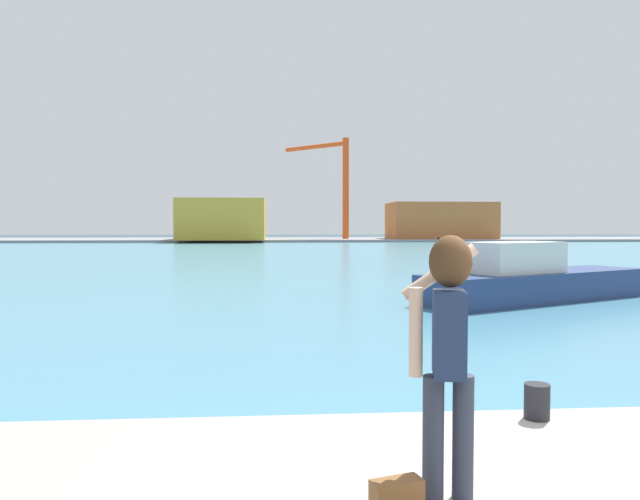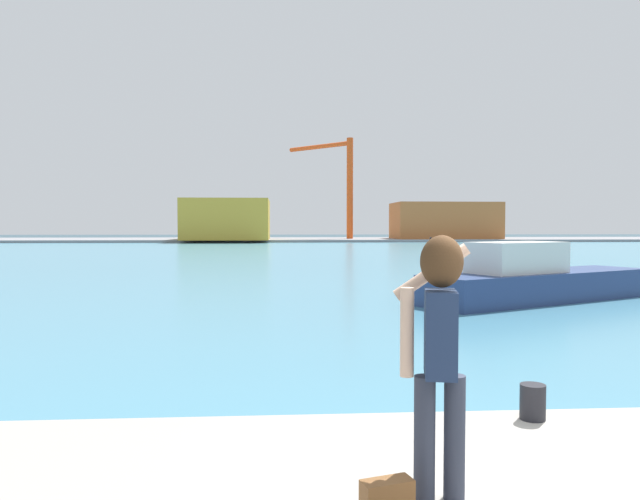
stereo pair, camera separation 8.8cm
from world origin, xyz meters
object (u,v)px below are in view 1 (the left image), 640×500
warehouse_left (223,220)px  port_crane (337,176)px  harbor_bollard (537,401)px  person_photographer (447,338)px  boat_moored_2 (532,280)px  warehouse_right (440,221)px  handbag (397,499)px

warehouse_left → port_crane: 19.37m
harbor_bollard → warehouse_left: warehouse_left is taller
person_photographer → boat_moored_2: person_photographer is taller
person_photographer → port_crane: 91.92m
harbor_bollard → warehouse_right: (23.59, 87.87, 2.42)m
handbag → harbor_bollard: 2.46m
person_photographer → port_crane: port_crane is taller
boat_moored_2 → person_photographer: bearing=-142.5°
port_crane → harbor_bollard: bearing=-94.7°
port_crane → warehouse_right: bearing=-6.0°
boat_moored_2 → warehouse_right: (17.88, 74.78, 2.51)m
harbor_bollard → port_crane: port_crane is taller
handbag → warehouse_left: warehouse_left is taller
handbag → port_crane: size_ratio=0.02×
warehouse_right → warehouse_left: bearing=-174.2°
person_photographer → warehouse_left: size_ratio=0.13×
person_photographer → boat_moored_2: (7.02, 14.63, -0.99)m
boat_moored_2 → warehouse_left: 73.11m
port_crane → handbag: bearing=-95.7°
warehouse_left → port_crane: bearing=16.5°
harbor_bollard → port_crane: 90.36m
boat_moored_2 → warehouse_left: size_ratio=0.62×
boat_moored_2 → port_crane: 77.09m
boat_moored_2 → harbor_bollard: bearing=-140.4°
boat_moored_2 → warehouse_right: bearing=49.7°
warehouse_right → port_crane: size_ratio=1.02×
boat_moored_2 → warehouse_right: size_ratio=0.54×
handbag → harbor_bollard: harbor_bollard is taller
harbor_bollard → person_photographer: bearing=-130.2°
handbag → person_photographer: bearing=32.4°
person_photographer → port_crane: bearing=6.1°
person_photographer → warehouse_left: (-8.68, 85.98, 1.63)m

